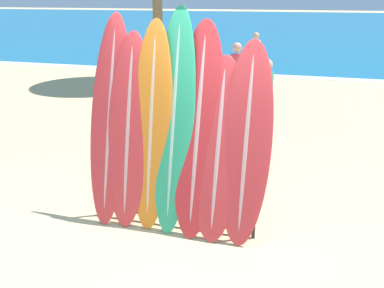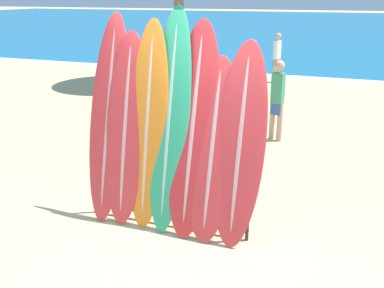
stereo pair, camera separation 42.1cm
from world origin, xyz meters
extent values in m
plane|color=tan|center=(0.00, 0.00, 0.00)|extent=(160.00, 160.00, 0.00)
cube|color=#146693|center=(0.00, 40.93, 0.00)|extent=(120.00, 60.00, 0.00)
cube|color=white|center=(0.00, 11.23, 0.01)|extent=(120.00, 0.60, 0.01)
cylinder|color=#28282D|center=(-1.24, 0.35, 0.39)|extent=(0.04, 0.04, 0.77)
cylinder|color=#28282D|center=(0.71, 0.35, 0.39)|extent=(0.04, 0.04, 0.77)
cylinder|color=#28282D|center=(-0.27, 0.35, 0.75)|extent=(1.99, 0.04, 0.04)
cylinder|color=#28282D|center=(-0.27, 0.35, 0.12)|extent=(1.99, 0.04, 0.04)
ellipsoid|color=red|center=(-1.08, 0.45, 1.24)|extent=(0.50, 0.70, 2.48)
ellipsoid|color=#D59E9F|center=(-1.08, 0.45, 1.24)|extent=(0.09, 0.68, 2.38)
ellipsoid|color=red|center=(-0.82, 0.40, 1.14)|extent=(0.54, 0.58, 2.28)
ellipsoid|color=#D59E9F|center=(-0.82, 0.40, 1.14)|extent=(0.10, 0.57, 2.19)
ellipsoid|color=orange|center=(-0.53, 0.41, 1.21)|extent=(0.50, 0.55, 2.42)
ellipsoid|color=beige|center=(-0.53, 0.41, 1.21)|extent=(0.09, 0.53, 2.32)
ellipsoid|color=#289E70|center=(-0.27, 0.45, 1.28)|extent=(0.48, 0.68, 2.56)
ellipsoid|color=#9AC3B3|center=(-0.27, 0.45, 1.28)|extent=(0.09, 0.66, 2.46)
ellipsoid|color=red|center=(0.01, 0.45, 1.21)|extent=(0.58, 0.76, 2.42)
ellipsoid|color=#D19A9C|center=(0.01, 0.45, 1.21)|extent=(0.10, 0.73, 2.32)
ellipsoid|color=red|center=(0.26, 0.40, 1.02)|extent=(0.57, 0.66, 2.04)
ellipsoid|color=#D59E9F|center=(0.26, 0.40, 1.02)|extent=(0.10, 0.65, 1.96)
ellipsoid|color=red|center=(0.57, 0.41, 1.11)|extent=(0.56, 0.67, 2.22)
ellipsoid|color=#D59E9F|center=(0.57, 0.41, 1.11)|extent=(0.10, 0.66, 2.13)
cylinder|color=tan|center=(-0.69, 5.82, 0.39)|extent=(0.11, 0.11, 0.78)
cylinder|color=tan|center=(-0.57, 5.93, 0.39)|extent=(0.11, 0.11, 0.78)
cube|color=#CC4C3D|center=(-0.63, 5.87, 0.66)|extent=(0.25, 0.25, 0.23)
cube|color=#DB3842|center=(-0.63, 5.87, 1.08)|extent=(0.28, 0.27, 0.61)
sphere|color=tan|center=(-0.63, 5.87, 1.53)|extent=(0.22, 0.22, 0.22)
cylinder|color=tan|center=(-0.90, 10.04, 0.36)|extent=(0.10, 0.10, 0.73)
cylinder|color=tan|center=(-0.82, 10.18, 0.36)|extent=(0.10, 0.10, 0.73)
cube|color=#282D38|center=(-0.86, 10.11, 0.62)|extent=(0.21, 0.24, 0.22)
cube|color=white|center=(-0.86, 10.11, 1.01)|extent=(0.23, 0.26, 0.57)
sphere|color=tan|center=(-0.86, 10.11, 1.43)|extent=(0.21, 0.21, 0.21)
cylinder|color=tan|center=(0.36, 4.13, 0.36)|extent=(0.10, 0.10, 0.73)
cylinder|color=tan|center=(0.21, 4.17, 0.36)|extent=(0.10, 0.10, 0.73)
cube|color=#385693|center=(0.28, 4.15, 0.62)|extent=(0.23, 0.17, 0.22)
cube|color=#42996B|center=(0.28, 4.15, 1.01)|extent=(0.25, 0.19, 0.57)
sphere|color=tan|center=(0.28, 4.15, 1.43)|extent=(0.20, 0.20, 0.20)
cylinder|color=beige|center=(-0.32, 2.73, 0.37)|extent=(0.10, 0.10, 0.74)
cylinder|color=beige|center=(-0.21, 2.85, 0.37)|extent=(0.10, 0.10, 0.74)
cube|color=gold|center=(-0.26, 2.79, 0.63)|extent=(0.23, 0.24, 0.22)
cube|color=#2D333D|center=(-0.26, 2.79, 1.03)|extent=(0.26, 0.27, 0.58)
sphere|color=beige|center=(-0.26, 2.79, 1.46)|extent=(0.21, 0.21, 0.21)
cylinder|color=brown|center=(-3.68, 8.91, 2.00)|extent=(0.30, 0.30, 4.00)
camera|label=1|loc=(1.34, -4.21, 2.66)|focal=42.00mm
camera|label=2|loc=(1.74, -4.08, 2.66)|focal=42.00mm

